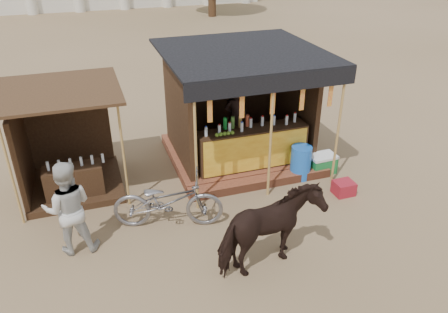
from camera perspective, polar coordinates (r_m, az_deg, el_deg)
name	(u,v)px	position (r m, az deg, el deg)	size (l,w,h in m)	color
ground	(251,247)	(8.27, 3.58, -11.77)	(120.00, 120.00, 0.00)	#846B4C
main_stall	(240,121)	(10.72, 2.10, 4.64)	(3.60, 3.61, 2.78)	brown
secondary_stall	(62,155)	(10.13, -20.35, 0.23)	(2.40, 2.40, 2.38)	#382514
cow	(270,231)	(7.41, 6.05, -9.71)	(0.83, 1.82, 1.54)	black
motorbike	(168,201)	(8.54, -7.33, -5.79)	(0.74, 2.13, 1.12)	gray
bystander	(68,208)	(8.16, -19.69, -6.37)	(0.87, 0.68, 1.80)	#B8B8B2
blue_barrel	(301,162)	(10.28, 9.99, -0.76)	(0.47, 0.47, 0.80)	blue
red_crate	(344,188)	(9.99, 15.36, -3.98)	(0.43, 0.38, 0.30)	maroon
cooler	(322,164)	(10.68, 12.67, -0.91)	(0.66, 0.47, 0.46)	#1A7735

